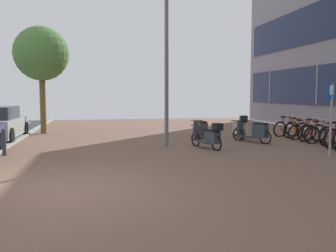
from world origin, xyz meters
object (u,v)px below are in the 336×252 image
object	(u,v)px
bicycle_rack_06	(296,130)
bicycle_rack_03	(319,135)
scooter_near	(241,128)
bicycle_rack_07	(286,129)
bicycle_rack_05	(302,132)
scooter_mid	(209,136)
bicycle_rack_04	(312,133)
bollard_far	(4,142)
parking_sign	(331,111)
bicycle_rack_02	(333,137)
scooter_far	(201,129)
lamp_post	(167,49)
scooter_extra	(255,132)
street_tree	(41,54)

from	to	relation	value
bicycle_rack_06	bicycle_rack_03	bearing A→B (deg)	-94.05
bicycle_rack_06	scooter_near	xyz separation A→B (m)	(-2.43, 0.32, 0.12)
bicycle_rack_07	scooter_near	bearing A→B (deg)	-173.14
bicycle_rack_05	scooter_mid	bearing A→B (deg)	-160.52
bicycle_rack_04	bollard_far	distance (m)	11.31
parking_sign	bicycle_rack_02	bearing A→B (deg)	51.53
bicycle_rack_05	scooter_far	bearing A→B (deg)	165.44
scooter_mid	bollard_far	xyz separation A→B (m)	(-6.62, 0.01, -0.02)
bicycle_rack_06	bicycle_rack_07	size ratio (longest dim) A/B	0.96
lamp_post	bicycle_rack_05	bearing A→B (deg)	6.98
bicycle_rack_07	bicycle_rack_05	bearing A→B (deg)	-88.02
scooter_extra	parking_sign	size ratio (longest dim) A/B	0.73
bicycle_rack_03	scooter_far	world-z (taller)	bicycle_rack_03
bollard_far	lamp_post	bearing A→B (deg)	9.50
bicycle_rack_02	bicycle_rack_06	world-z (taller)	bicycle_rack_06
scooter_far	scooter_extra	world-z (taller)	scooter_extra
street_tree	bicycle_rack_06	bearing A→B (deg)	-20.16
bicycle_rack_03	bicycle_rack_05	world-z (taller)	bicycle_rack_03
bicycle_rack_05	parking_sign	bearing A→B (deg)	-111.21
scooter_near	scooter_extra	xyz separation A→B (m)	(0.01, -1.37, -0.04)
bicycle_rack_05	parking_sign	distance (m)	4.22
bicycle_rack_03	bollard_far	world-z (taller)	bicycle_rack_03
bicycle_rack_03	scooter_mid	distance (m)	4.58
bicycle_rack_03	scooter_extra	size ratio (longest dim) A/B	0.81
scooter_mid	lamp_post	size ratio (longest dim) A/B	0.27
scooter_mid	scooter_far	size ratio (longest dim) A/B	0.95
bicycle_rack_02	bicycle_rack_07	world-z (taller)	bicycle_rack_07
scooter_near	scooter_far	bearing A→B (deg)	175.77
bicycle_rack_07	lamp_post	distance (m)	6.93
street_tree	bicycle_rack_02	bearing A→B (deg)	-30.33
bicycle_rack_03	scooter_near	bearing A→B (deg)	137.28
bicycle_rack_02	bicycle_rack_06	bearing A→B (deg)	90.40
bicycle_rack_07	scooter_extra	xyz separation A→B (m)	(-2.27, -1.65, 0.07)
scooter_mid	bicycle_rack_04	bearing A→B (deg)	12.40
bicycle_rack_06	bicycle_rack_04	bearing A→B (deg)	-91.90
bicycle_rack_02	bicycle_rack_05	size ratio (longest dim) A/B	1.03
bicycle_rack_06	scooter_far	world-z (taller)	bicycle_rack_06
scooter_far	street_tree	size ratio (longest dim) A/B	0.36
scooter_far	bollard_far	distance (m)	7.63
bicycle_rack_05	scooter_near	size ratio (longest dim) A/B	0.71
street_tree	scooter_extra	bearing A→B (deg)	-30.67
bicycle_rack_05	scooter_far	world-z (taller)	bicycle_rack_05
bicycle_rack_02	bicycle_rack_05	distance (m)	1.81
lamp_post	bollard_far	bearing A→B (deg)	-170.50
bicycle_rack_07	scooter_far	world-z (taller)	bicycle_rack_07
bicycle_rack_03	bicycle_rack_05	xyz separation A→B (m)	(0.03, 1.20, -0.01)
scooter_mid	parking_sign	xyz separation A→B (m)	(3.11, -2.19, 0.96)
scooter_far	lamp_post	size ratio (longest dim) A/B	0.29
lamp_post	bollard_far	size ratio (longest dim) A/B	7.74
scooter_far	bicycle_rack_06	bearing A→B (deg)	-6.22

